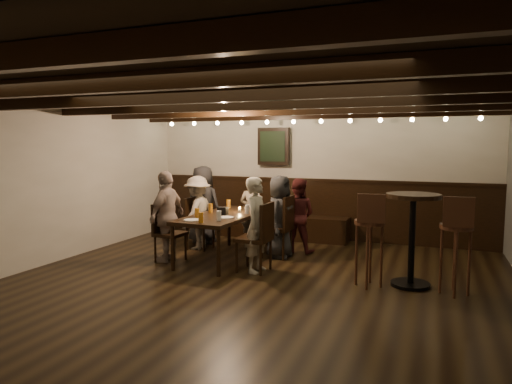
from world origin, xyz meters
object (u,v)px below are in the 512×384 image
at_px(person_right_far, 257,225).
at_px(person_bench_centre, 252,211).
at_px(person_left_near, 198,213).
at_px(chair_left_far, 169,244).
at_px(bar_stool_left, 369,252).
at_px(person_bench_left, 203,205).
at_px(person_left_far, 167,216).
at_px(dining_table, 224,218).
at_px(chair_right_far, 255,250).
at_px(person_right_near, 280,217).
at_px(high_top_table, 412,226).
at_px(chair_left_near, 199,233).
at_px(person_bench_right, 298,215).
at_px(chair_right_near, 278,238).
at_px(bar_stool_right, 455,258).

bearing_deg(person_right_far, person_bench_centre, 26.57).
distance_m(person_left_near, person_right_far, 1.75).
distance_m(chair_left_far, bar_stool_left, 3.03).
height_order(chair_left_far, person_bench_left, person_bench_left).
xyz_separation_m(person_bench_centre, person_left_far, (-0.81, -1.47, 0.09)).
relative_size(chair_left_far, person_bench_centre, 0.73).
relative_size(dining_table, person_bench_centre, 1.57).
bearing_deg(person_bench_left, dining_table, 135.00).
bearing_deg(person_left_near, chair_right_far, 58.53).
xyz_separation_m(person_bench_centre, person_right_near, (0.73, -0.63, 0.04)).
xyz_separation_m(person_bench_centre, high_top_table, (2.75, -1.44, 0.16)).
height_order(chair_right_far, bar_stool_left, bar_stool_left).
relative_size(person_left_far, person_right_near, 1.07).
relative_size(dining_table, high_top_table, 1.63).
bearing_deg(person_bench_centre, chair_right_far, 115.66).
height_order(chair_left_near, person_bench_right, person_bench_right).
bearing_deg(person_bench_right, person_bench_centre, -9.46).
height_order(person_bench_centre, bar_stool_left, person_bench_centre).
relative_size(chair_right_far, person_bench_centre, 0.80).
xyz_separation_m(chair_left_far, person_left_near, (0.00, 0.90, 0.36)).
height_order(person_bench_centre, high_top_table, person_bench_centre).
xyz_separation_m(chair_right_far, person_left_far, (-1.47, 0.06, 0.40)).
bearing_deg(high_top_table, person_bench_centre, 152.34).
relative_size(person_left_near, high_top_table, 1.07).
bearing_deg(person_bench_right, person_bench_left, -0.00).
bearing_deg(person_left_near, person_bench_left, -161.57).
bearing_deg(high_top_table, chair_right_far, -177.63).
distance_m(dining_table, person_left_far, 0.88).
bearing_deg(chair_left_far, person_left_far, -90.00).
distance_m(person_bench_right, person_right_far, 1.36).
distance_m(person_bench_centre, person_right_far, 1.68).
relative_size(chair_right_near, person_bench_right, 0.79).
distance_m(chair_left_near, high_top_table, 3.63).
bearing_deg(person_bench_centre, chair_left_near, 39.86).
height_order(person_bench_right, bar_stool_left, person_bench_right).
bearing_deg(person_right_near, person_bench_left, 74.74).
bearing_deg(high_top_table, person_left_near, 166.12).
xyz_separation_m(chair_right_near, person_left_near, (-1.47, 0.06, 0.33)).
xyz_separation_m(person_left_far, person_right_near, (1.53, 0.84, -0.04)).
distance_m(person_bench_centre, person_left_far, 1.68).
height_order(person_left_far, bar_stool_right, person_left_far).
distance_m(person_bench_left, person_left_near, 0.48).
xyz_separation_m(chair_right_far, bar_stool_right, (2.59, -0.07, 0.14)).
bearing_deg(chair_right_near, chair_left_near, 90.00).
bearing_deg(chair_right_near, bar_stool_left, -121.11).
bearing_deg(person_left_near, person_right_far, 59.04).
height_order(dining_table, bar_stool_right, bar_stool_right).
height_order(person_left_near, person_left_far, person_left_far).
height_order(chair_right_near, person_left_near, person_left_near).
bearing_deg(chair_right_far, person_right_far, -90.00).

